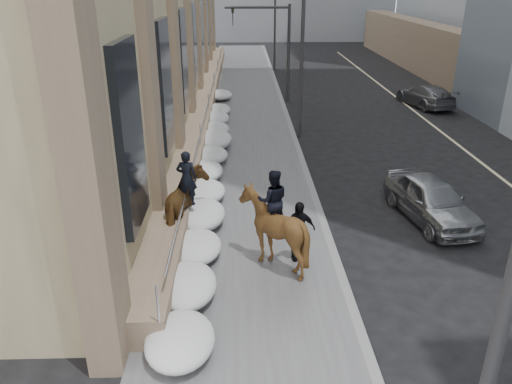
# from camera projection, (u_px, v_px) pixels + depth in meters

# --- Properties ---
(ground) EXTENTS (140.00, 140.00, 0.00)m
(ground) POSITION_uv_depth(u_px,v_px,m) (245.00, 300.00, 12.63)
(ground) COLOR black
(ground) RESTS_ON ground
(sidewalk) EXTENTS (5.00, 80.00, 0.12)m
(sidewalk) POSITION_uv_depth(u_px,v_px,m) (243.00, 162.00, 21.78)
(sidewalk) COLOR #48484A
(sidewalk) RESTS_ON ground
(curb) EXTENTS (0.24, 80.00, 0.12)m
(curb) POSITION_uv_depth(u_px,v_px,m) (303.00, 162.00, 21.86)
(curb) COLOR slate
(curb) RESTS_ON ground
(lane_line) EXTENTS (0.15, 70.00, 0.01)m
(lane_line) POSITION_uv_depth(u_px,v_px,m) (479.00, 161.00, 22.09)
(lane_line) COLOR #BFB78C
(lane_line) RESTS_ON ground
(streetlight_near) EXTENTS (1.71, 0.24, 8.00)m
(streetlight_near) POSITION_uv_depth(u_px,v_px,m) (500.00, 273.00, 5.39)
(streetlight_near) COLOR #2D2D30
(streetlight_near) RESTS_ON ground
(streetlight_mid) EXTENTS (1.71, 0.24, 8.00)m
(streetlight_mid) POSITION_uv_depth(u_px,v_px,m) (299.00, 44.00, 23.74)
(streetlight_mid) COLOR #2D2D30
(streetlight_mid) RESTS_ON ground
(streetlight_far) EXTENTS (1.71, 0.24, 8.00)m
(streetlight_far) POSITION_uv_depth(u_px,v_px,m) (273.00, 15.00, 42.09)
(streetlight_far) COLOR #2D2D30
(streetlight_far) RESTS_ON ground
(traffic_signal) EXTENTS (4.10, 0.22, 6.00)m
(traffic_signal) POSITION_uv_depth(u_px,v_px,m) (274.00, 38.00, 31.29)
(traffic_signal) COLOR #2D2D30
(traffic_signal) RESTS_ON ground
(snow_bank) EXTENTS (1.70, 18.10, 0.76)m
(snow_bank) POSITION_uv_depth(u_px,v_px,m) (207.00, 169.00, 19.85)
(snow_bank) COLOR silver
(snow_bank) RESTS_ON sidewalk
(mounted_horse_left) EXTENTS (1.37, 2.45, 2.65)m
(mounted_horse_left) POSITION_uv_depth(u_px,v_px,m) (186.00, 202.00, 15.30)
(mounted_horse_left) COLOR #4B3116
(mounted_horse_left) RESTS_ON sidewalk
(mounted_horse_right) EXTENTS (1.84, 2.05, 2.75)m
(mounted_horse_right) POSITION_uv_depth(u_px,v_px,m) (273.00, 226.00, 13.53)
(mounted_horse_right) COLOR #402912
(mounted_horse_right) RESTS_ON sidewalk
(pedestrian) EXTENTS (1.10, 0.68, 1.76)m
(pedestrian) POSITION_uv_depth(u_px,v_px,m) (298.00, 231.00, 13.93)
(pedestrian) COLOR black
(pedestrian) RESTS_ON sidewalk
(car_silver) EXTENTS (2.44, 4.52, 1.46)m
(car_silver) POSITION_uv_depth(u_px,v_px,m) (431.00, 199.00, 16.54)
(car_silver) COLOR gray
(car_silver) RESTS_ON ground
(car_grey) EXTENTS (2.87, 5.02, 1.37)m
(car_grey) POSITION_uv_depth(u_px,v_px,m) (425.00, 95.00, 31.26)
(car_grey) COLOR #5B5D63
(car_grey) RESTS_ON ground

